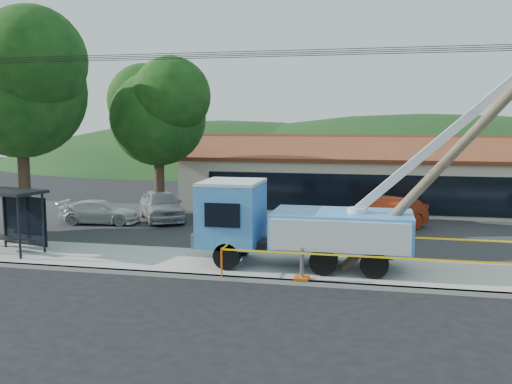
{
  "coord_description": "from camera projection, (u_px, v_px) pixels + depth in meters",
  "views": [
    {
      "loc": [
        5.05,
        -16.62,
        5.55
      ],
      "look_at": [
        0.27,
        5.0,
        2.77
      ],
      "focal_mm": 40.0,
      "sensor_mm": 36.0,
      "label": 1
    }
  ],
  "objects": [
    {
      "name": "ground",
      "position": [
        213.0,
        299.0,
        17.87
      ],
      "size": [
        120.0,
        120.0,
        0.0
      ],
      "primitive_type": "plane",
      "color": "black",
      "rests_on": "ground"
    },
    {
      "name": "curb",
      "position": [
        230.0,
        278.0,
        19.9
      ],
      "size": [
        60.0,
        0.25,
        0.15
      ],
      "primitive_type": "cube",
      "color": "#AEABA3",
      "rests_on": "ground"
    },
    {
      "name": "sidewalk",
      "position": [
        243.0,
        265.0,
        21.74
      ],
      "size": [
        60.0,
        4.0,
        0.15
      ],
      "primitive_type": "cube",
      "color": "#AEABA3",
      "rests_on": "ground"
    },
    {
      "name": "parking_lot",
      "position": [
        280.0,
        228.0,
        29.5
      ],
      "size": [
        60.0,
        12.0,
        0.1
      ],
      "primitive_type": "cube",
      "color": "#28282B",
      "rests_on": "ground"
    },
    {
      "name": "strip_mall",
      "position": [
        364.0,
        179.0,
        36.14
      ],
      "size": [
        22.5,
        8.53,
        4.67
      ],
      "color": "beige",
      "rests_on": "ground"
    },
    {
      "name": "tree_west_near",
      "position": [
        19.0,
        79.0,
        27.26
      ],
      "size": [
        7.56,
        6.72,
        10.8
      ],
      "color": "#332316",
      "rests_on": "ground"
    },
    {
      "name": "tree_lot",
      "position": [
        158.0,
        108.0,
        31.2
      ],
      "size": [
        6.3,
        5.6,
        8.94
      ],
      "color": "#332316",
      "rests_on": "ground"
    },
    {
      "name": "hill_west",
      "position": [
        224.0,
        163.0,
        74.37
      ],
      "size": [
        78.4,
        56.0,
        28.0
      ],
      "primitive_type": "ellipsoid",
      "color": "black",
      "rests_on": "ground"
    },
    {
      "name": "hill_center",
      "position": [
        423.0,
        167.0,
        69.03
      ],
      "size": [
        89.6,
        64.0,
        32.0
      ],
      "primitive_type": "ellipsoid",
      "color": "black",
      "rests_on": "ground"
    },
    {
      "name": "utility_truck",
      "position": [
        299.0,
        222.0,
        21.14
      ],
      "size": [
        12.67,
        4.22,
        8.26
      ],
      "color": "black",
      "rests_on": "ground"
    },
    {
      "name": "leaning_pole",
      "position": [
        458.0,
        150.0,
        19.39
      ],
      "size": [
        7.13,
        1.96,
        8.23
      ],
      "color": "brown",
      "rests_on": "ground"
    },
    {
      "name": "bus_shelter",
      "position": [
        14.0,
        206.0,
        23.39
      ],
      "size": [
        2.98,
        2.22,
        2.58
      ],
      "rotation": [
        0.0,
        0.0,
        -0.23
      ],
      "color": "black",
      "rests_on": "ground"
    },
    {
      "name": "caution_tape",
      "position": [
        378.0,
        252.0,
        20.27
      ],
      "size": [
        10.66,
        3.55,
        1.03
      ],
      "color": "#E55F0C",
      "rests_on": "ground"
    },
    {
      "name": "car_silver",
      "position": [
        162.0,
        222.0,
        31.42
      ],
      "size": [
        4.25,
        5.26,
        1.68
      ],
      "primitive_type": "imported",
      "rotation": [
        0.0,
        0.0,
        0.54
      ],
      "color": "#9FA1A6",
      "rests_on": "ground"
    },
    {
      "name": "car_red",
      "position": [
        386.0,
        234.0,
        28.09
      ],
      "size": [
        4.28,
        5.28,
        1.69
      ],
      "primitive_type": "imported",
      "rotation": [
        0.0,
        0.0,
        -0.57
      ],
      "color": "maroon",
      "rests_on": "ground"
    },
    {
      "name": "car_white",
      "position": [
        100.0,
        225.0,
        30.41
      ],
      "size": [
        4.43,
        2.2,
        1.24
      ],
      "primitive_type": "imported",
      "rotation": [
        0.0,
        0.0,
        1.68
      ],
      "color": "silver",
      "rests_on": "ground"
    }
  ]
}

